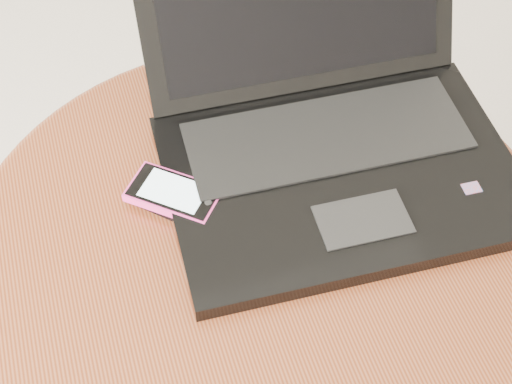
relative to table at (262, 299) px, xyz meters
name	(u,v)px	position (x,y,z in m)	size (l,w,h in m)	color
table	(262,299)	(0.00, 0.00, 0.00)	(0.68, 0.68, 0.54)	#4C200E
laptop	(328,122)	(0.12, 0.11, 0.16)	(0.41, 0.40, 0.24)	black
phone_black	(191,202)	(-0.06, 0.08, 0.12)	(0.12, 0.12, 0.01)	black
phone_pink	(174,194)	(-0.08, 0.08, 0.13)	(0.11, 0.11, 0.01)	#EE3494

